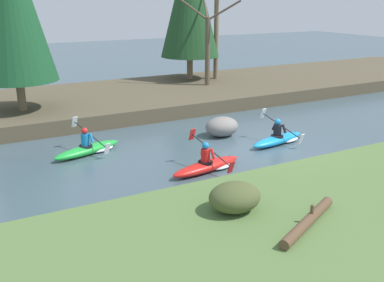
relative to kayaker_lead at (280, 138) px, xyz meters
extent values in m
plane|color=#425660|center=(-1.17, -0.45, -0.20)|extent=(90.00, 90.00, 0.00)
cube|color=brown|center=(-1.17, 8.98, 0.13)|extent=(44.00, 8.08, 0.66)
cylinder|color=#7A664C|center=(-8.28, 7.51, 1.11)|extent=(0.36, 0.36, 1.31)
cylinder|color=#7A664C|center=(1.95, 11.04, 1.14)|extent=(0.36, 0.36, 1.35)
cylinder|color=brown|center=(1.86, 8.79, 2.32)|extent=(0.28, 0.28, 3.71)
cylinder|color=brown|center=(1.22, 9.33, 4.61)|extent=(1.40, 1.20, 1.26)
cylinder|color=brown|center=(2.54, 8.23, 4.53)|extent=(1.47, 1.26, 1.12)
cylinder|color=brown|center=(2.13, 9.53, 4.68)|extent=(0.66, 1.57, 1.40)
cylinder|color=#7A664C|center=(3.35, 10.34, 3.35)|extent=(0.28, 0.28, 5.78)
ellipsoid|color=#4C562D|center=(-5.30, -4.82, 0.66)|extent=(1.30, 1.09, 0.71)
ellipsoid|color=#1993D6|center=(-0.11, -0.02, -0.03)|extent=(2.77, 1.14, 0.34)
cone|color=#1993D6|center=(1.10, 0.23, -0.01)|extent=(0.38, 0.27, 0.20)
cylinder|color=black|center=(-0.16, -0.03, 0.12)|extent=(0.57, 0.57, 0.08)
cylinder|color=black|center=(-0.16, -0.03, 0.37)|extent=(0.36, 0.36, 0.42)
sphere|color=#1E89D1|center=(-0.16, -0.03, 0.69)|extent=(0.27, 0.27, 0.23)
cylinder|color=black|center=(-0.11, 0.22, 0.45)|extent=(0.13, 0.24, 0.35)
cylinder|color=black|center=(-0.02, -0.25, 0.45)|extent=(0.13, 0.24, 0.35)
cylinder|color=black|center=(0.06, 0.01, 0.49)|extent=(0.43, 1.88, 0.65)
cube|color=white|center=(-0.13, 0.94, 0.80)|extent=(0.23, 0.20, 0.41)
cube|color=white|center=(0.26, -0.92, 0.18)|extent=(0.23, 0.20, 0.41)
ellipsoid|color=white|center=(0.42, 0.09, -0.11)|extent=(1.22, 0.91, 0.18)
ellipsoid|color=red|center=(-3.97, -1.20, -0.03)|extent=(2.76, 1.10, 0.34)
cone|color=red|center=(-2.75, -0.96, -0.01)|extent=(0.38, 0.26, 0.20)
cylinder|color=black|center=(-4.02, -1.21, 0.12)|extent=(0.56, 0.56, 0.08)
cylinder|color=red|center=(-4.02, -1.21, 0.37)|extent=(0.35, 0.35, 0.42)
sphere|color=#1E89D1|center=(-4.02, -1.21, 0.69)|extent=(0.27, 0.27, 0.23)
cylinder|color=red|center=(-3.96, -0.95, 0.45)|extent=(0.13, 0.24, 0.35)
cylinder|color=red|center=(-3.87, -1.42, 0.45)|extent=(0.13, 0.24, 0.35)
cylinder|color=black|center=(-3.79, -1.16, 0.49)|extent=(0.40, 1.88, 0.65)
cube|color=red|center=(-3.97, -0.23, 0.80)|extent=(0.23, 0.19, 0.41)
cube|color=red|center=(-3.61, -2.10, 0.18)|extent=(0.23, 0.19, 0.41)
ellipsoid|color=white|center=(-3.43, -1.09, -0.11)|extent=(1.21, 0.90, 0.18)
ellipsoid|color=green|center=(-6.92, 2.28, -0.03)|extent=(2.75, 1.47, 0.34)
cone|color=green|center=(-5.75, 2.70, -0.01)|extent=(0.40, 0.31, 0.20)
cylinder|color=black|center=(-6.97, 2.27, 0.12)|extent=(0.61, 0.61, 0.08)
cylinder|color=#1984CC|center=(-6.97, 2.27, 0.37)|extent=(0.38, 0.38, 0.42)
sphere|color=red|center=(-6.97, 2.27, 0.69)|extent=(0.29, 0.29, 0.23)
cylinder|color=#1984CC|center=(-6.95, 2.53, 0.45)|extent=(0.16, 0.24, 0.35)
cylinder|color=#1984CC|center=(-6.79, 2.07, 0.45)|extent=(0.16, 0.24, 0.35)
cylinder|color=black|center=(-6.75, 2.34, 0.49)|extent=(0.67, 1.82, 0.65)
cube|color=white|center=(-7.07, 3.24, 0.80)|extent=(0.24, 0.22, 0.41)
cube|color=white|center=(-6.43, 1.45, 0.18)|extent=(0.24, 0.22, 0.41)
ellipsoid|color=white|center=(-6.40, 2.47, -0.11)|extent=(1.27, 1.03, 0.18)
ellipsoid|color=gray|center=(-1.47, 1.87, 0.20)|extent=(1.41, 1.10, 0.80)
cylinder|color=brown|center=(-4.27, -6.25, 0.42)|extent=(2.40, 1.33, 0.24)
cylinder|color=brown|center=(-4.09, -6.17, 0.64)|extent=(0.08, 0.08, 0.20)
camera|label=1|loc=(-10.85, -12.96, 5.22)|focal=42.00mm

